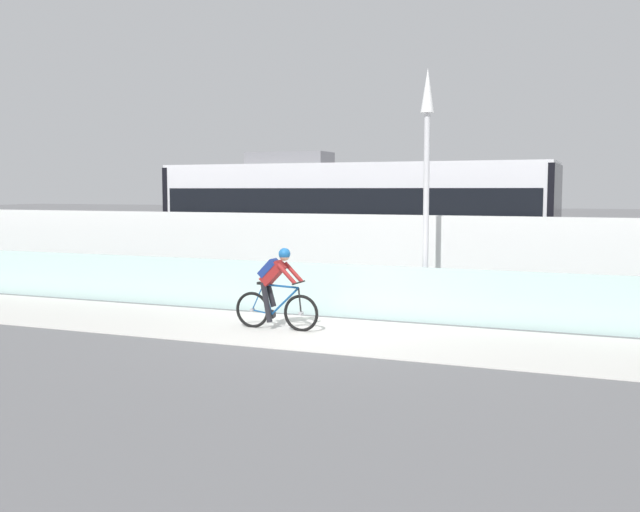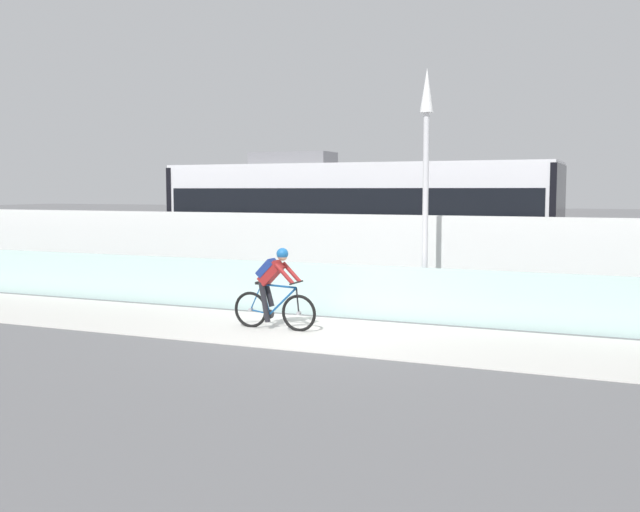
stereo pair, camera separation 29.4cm
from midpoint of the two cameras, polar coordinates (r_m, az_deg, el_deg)
The scene contains 9 objects.
ground_plane at distance 14.09m, azimuth -0.81°, elevation -5.99°, with size 200.00×200.00×0.00m, color slate.
bike_path_deck at distance 14.09m, azimuth -0.81°, elevation -5.97°, with size 32.00×3.20×0.01m, color silver.
glass_parapet at distance 15.70m, azimuth 1.84°, elevation -2.74°, with size 32.00×0.05×1.14m, color silver.
concrete_barrier_wall at distance 17.32m, azimuth 3.92°, elevation -0.33°, with size 32.00×0.36×2.14m, color white.
tram_rail_near at distance 19.81m, azimuth 6.16°, elevation -2.77°, with size 32.00×0.08×0.01m, color #595654.
tram_rail_far at distance 21.18m, azimuth 7.23°, elevation -2.27°, with size 32.00×0.08×0.01m, color #595654.
tram at distance 20.86m, azimuth 2.16°, elevation 2.87°, with size 11.06×2.54×3.81m.
cyclist_on_bike at distance 14.32m, azimuth -4.04°, elevation -2.58°, with size 1.77×0.58×1.61m.
lamp_post_antenna at distance 15.38m, azimuth 7.73°, elevation 7.22°, with size 0.28×0.28×5.20m.
Camera 1 is at (5.28, -12.78, 2.72)m, focal length 41.26 mm.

